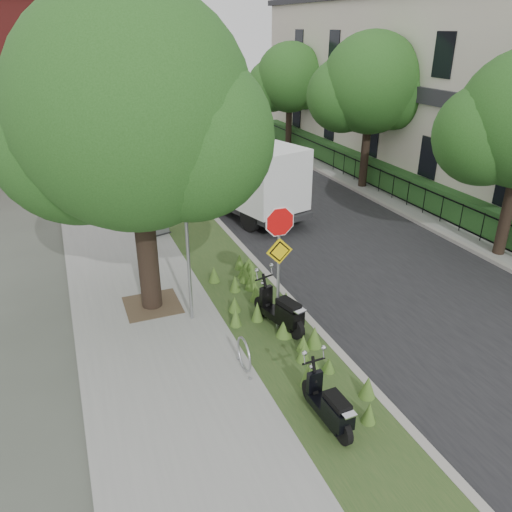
{
  "coord_description": "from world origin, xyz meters",
  "views": [
    {
      "loc": [
        -5.65,
        -8.72,
        6.76
      ],
      "look_at": [
        -1.29,
        2.27,
        1.3
      ],
      "focal_mm": 35.0,
      "sensor_mm": 36.0,
      "label": 1
    }
  ],
  "objects": [
    {
      "name": "ground",
      "position": [
        0.0,
        0.0,
        0.0
      ],
      "size": [
        120.0,
        120.0,
        0.0
      ],
      "primitive_type": "plane",
      "color": "#4C5147",
      "rests_on": "ground"
    },
    {
      "name": "sidewalk_near",
      "position": [
        -4.25,
        10.0,
        0.06
      ],
      "size": [
        3.5,
        60.0,
        0.12
      ],
      "primitive_type": "cube",
      "color": "gray",
      "rests_on": "ground"
    },
    {
      "name": "verge",
      "position": [
        -1.5,
        10.0,
        0.06
      ],
      "size": [
        2.0,
        60.0,
        0.12
      ],
      "primitive_type": "cube",
      "color": "#27461E",
      "rests_on": "ground"
    },
    {
      "name": "kerb_near",
      "position": [
        -0.5,
        10.0,
        0.07
      ],
      "size": [
        0.2,
        60.0,
        0.13
      ],
      "primitive_type": "cube",
      "color": "#9E9991",
      "rests_on": "ground"
    },
    {
      "name": "road",
      "position": [
        3.0,
        10.0,
        0.01
      ],
      "size": [
        7.0,
        60.0,
        0.01
      ],
      "primitive_type": "cube",
      "color": "black",
      "rests_on": "ground"
    },
    {
      "name": "kerb_far",
      "position": [
        6.5,
        10.0,
        0.07
      ],
      "size": [
        0.2,
        60.0,
        0.13
      ],
      "primitive_type": "cube",
      "color": "#9E9991",
      "rests_on": "ground"
    },
    {
      "name": "footpath_far",
      "position": [
        8.2,
        10.0,
        0.06
      ],
      "size": [
        3.2,
        60.0,
        0.12
      ],
      "primitive_type": "cube",
      "color": "gray",
      "rests_on": "ground"
    },
    {
      "name": "street_tree_main",
      "position": [
        -4.08,
        2.86,
        4.8
      ],
      "size": [
        6.21,
        5.54,
        7.66
      ],
      "color": "black",
      "rests_on": "ground"
    },
    {
      "name": "bare_post",
      "position": [
        -3.2,
        1.8,
        2.12
      ],
      "size": [
        0.08,
        0.08,
        4.0
      ],
      "color": "#A5A8AD",
      "rests_on": "ground"
    },
    {
      "name": "bike_hoop",
      "position": [
        -2.7,
        -0.6,
        0.5
      ],
      "size": [
        0.06,
        0.78,
        0.77
      ],
      "color": "#A5A8AD",
      "rests_on": "ground"
    },
    {
      "name": "sign_assembly",
      "position": [
        -1.4,
        0.58,
        2.33
      ],
      "size": [
        0.94,
        0.08,
        3.22
      ],
      "color": "#A5A8AD",
      "rests_on": "ground"
    },
    {
      "name": "fence_far",
      "position": [
        7.2,
        10.0,
        0.67
      ],
      "size": [
        0.04,
        24.0,
        1.0
      ],
      "color": "black",
      "rests_on": "ground"
    },
    {
      "name": "hedge_far",
      "position": [
        7.9,
        10.0,
        0.67
      ],
      "size": [
        1.0,
        24.0,
        1.1
      ],
      "primitive_type": "cube",
      "color": "#1A4920",
      "rests_on": "footpath_far"
    },
    {
      "name": "terrace_houses",
      "position": [
        11.49,
        10.0,
        4.16
      ],
      "size": [
        7.4,
        26.4,
        8.2
      ],
      "color": "beige",
      "rests_on": "ground"
    },
    {
      "name": "far_tree_b",
      "position": [
        6.94,
        10.05,
        4.37
      ],
      "size": [
        4.83,
        4.31,
        6.56
      ],
      "color": "black",
      "rests_on": "ground"
    },
    {
      "name": "far_tree_c",
      "position": [
        6.94,
        18.04,
        3.95
      ],
      "size": [
        4.37,
        3.89,
        5.93
      ],
      "color": "black",
      "rests_on": "ground"
    },
    {
      "name": "scooter_near",
      "position": [
        -1.3,
        0.47,
        0.53
      ],
      "size": [
        0.68,
        1.75,
        0.85
      ],
      "color": "black",
      "rests_on": "ground"
    },
    {
      "name": "scooter_far",
      "position": [
        -1.83,
        -2.77,
        0.5
      ],
      "size": [
        0.38,
        1.63,
        0.77
      ],
      "color": "black",
      "rests_on": "ground"
    },
    {
      "name": "box_truck",
      "position": [
        0.86,
        8.64,
        1.6
      ],
      "size": [
        3.48,
        5.77,
        2.45
      ],
      "color": "#262628",
      "rests_on": "ground"
    },
    {
      "name": "utility_cabinet",
      "position": [
        -2.86,
        7.71,
        0.61
      ],
      "size": [
        0.89,
        0.72,
        1.03
      ],
      "color": "#262628",
      "rests_on": "ground"
    }
  ]
}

